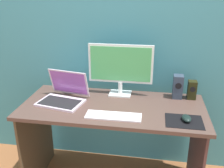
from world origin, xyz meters
name	(u,v)px	position (x,y,z in m)	size (l,w,h in m)	color
wall_back	(121,31)	(0.00, 0.42, 1.25)	(6.00, 0.04, 2.50)	teal
desk	(113,123)	(0.00, 0.00, 0.59)	(1.39, 0.63, 0.75)	brown
monitor	(120,67)	(0.03, 0.22, 0.99)	(0.52, 0.14, 0.43)	white
speaker_right	(192,90)	(0.60, 0.23, 0.83)	(0.07, 0.07, 0.15)	black
speaker_near_monitor	(178,87)	(0.49, 0.23, 0.85)	(0.08, 0.09, 0.19)	#2F3C4F
laptop	(63,96)	(-0.40, 0.01, 0.80)	(0.39, 0.35, 0.23)	silver
fishbowl	(73,84)	(-0.38, 0.21, 0.82)	(0.15, 0.15, 0.15)	silver
keyboard_external	(113,116)	(0.03, -0.18, 0.76)	(0.39, 0.12, 0.01)	white
mousepad	(184,121)	(0.52, -0.17, 0.75)	(0.25, 0.20, 0.00)	black
mouse	(186,118)	(0.53, -0.16, 0.77)	(0.06, 0.10, 0.04)	black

